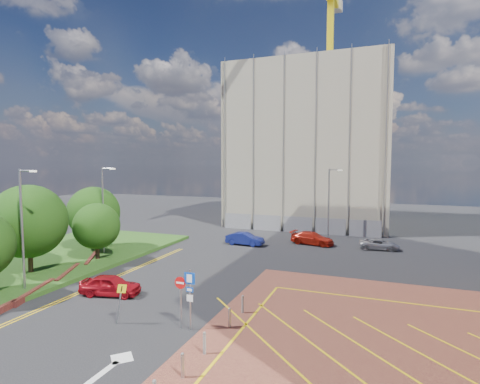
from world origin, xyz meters
The scene contains 19 objects.
ground centered at (0.00, 0.00, 0.00)m, with size 140.00×140.00×0.00m, color black.
grass_bed centered at (-18.00, 6.00, 0.15)m, with size 14.00×32.00×0.30m, color #234315.
retaining_wall centered at (-11.80, 2.00, 0.20)m, with size 6.06×20.33×0.40m.
tree_b centered at (-15.50, 5.00, 4.24)m, with size 5.60×5.60×6.74m.
tree_c centered at (-13.50, 10.00, 3.19)m, with size 4.00×4.00×4.90m.
tree_d centered at (-16.50, 13.00, 3.87)m, with size 5.00×5.00×6.08m.
lamp_left_near centered at (-12.42, 2.00, 4.66)m, with size 1.53×0.16×8.00m.
lamp_left_far centered at (-14.42, 12.00, 4.66)m, with size 1.53×0.16×8.00m.
lamp_back centered at (4.08, 28.00, 4.36)m, with size 1.53×0.16×8.00m.
sign_cluster centered at (0.30, 0.98, 1.95)m, with size 1.17×0.12×3.20m.
warning_sign centered at (-3.30, 0.23, 1.43)m, with size 0.66×0.40×2.25m.
bollard_row centered at (2.30, -1.67, 0.47)m, with size 0.14×11.14×0.90m.
construction_building centered at (0.00, 40.00, 11.00)m, with size 21.20×19.20×22.00m, color gray.
tower_crane centered at (2.00, 39.44, 25.85)m, with size 1.60×35.00×35.40m.
construction_fence centered at (1.00, 30.00, 1.00)m, with size 21.60×0.06×2.00m, color gray.
car_red_left centered at (-6.86, 3.72, 0.67)m, with size 1.58×3.93×1.34m, color maroon.
car_blue_back centered at (-3.75, 21.02, 0.67)m, with size 1.41×4.04×1.33m, color navy.
car_red_back centered at (2.89, 23.80, 0.67)m, with size 1.87×4.61×1.34m, color #AE1C0E.
car_silver_back centered at (9.58, 23.82, 0.53)m, with size 1.77×3.85×1.07m, color #A3A2A9.
Camera 1 is at (9.59, -15.73, 8.67)m, focal length 28.00 mm.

